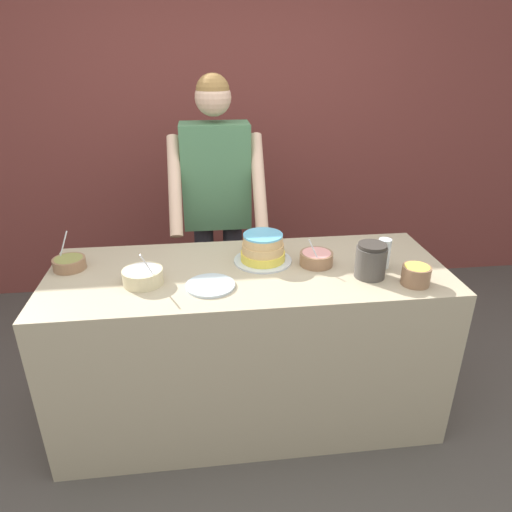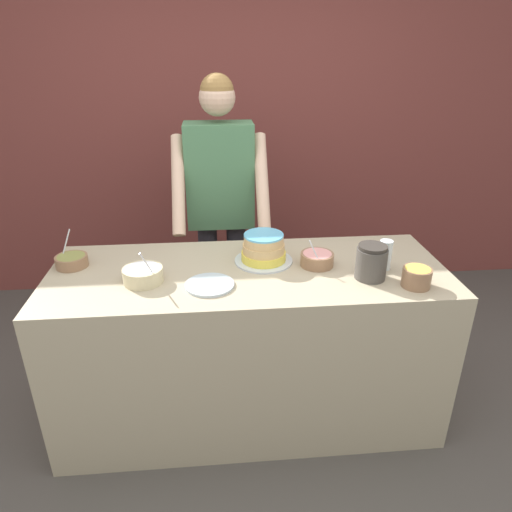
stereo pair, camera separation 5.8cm
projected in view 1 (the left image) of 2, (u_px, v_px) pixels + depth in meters
ground_plane at (257, 462)px, 2.28m from camera, size 14.00×14.00×0.00m
wall_back at (226, 131)px, 3.52m from camera, size 10.00×0.05×2.60m
counter at (249, 344)px, 2.43m from camera, size 1.96×0.75×0.89m
person_baker at (217, 193)px, 2.85m from camera, size 0.57×0.49×1.76m
cake at (263, 249)px, 2.31m from camera, size 0.30×0.30×0.15m
frosting_bowl_yellow at (416, 274)px, 2.09m from camera, size 0.13×0.13×0.09m
frosting_bowl_white at (143, 276)px, 2.10m from camera, size 0.19×0.19×0.18m
frosting_bowl_pink at (316, 258)px, 2.29m from camera, size 0.17×0.17×0.16m
frosting_bowl_olive at (69, 263)px, 2.25m from camera, size 0.16×0.16×0.18m
drinking_glass at (384, 253)px, 2.25m from camera, size 0.06×0.06×0.15m
ceramic_plate at (210, 285)px, 2.09m from camera, size 0.23×0.23×0.01m
stoneware_jar at (371, 261)px, 2.15m from camera, size 0.14×0.14×0.17m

